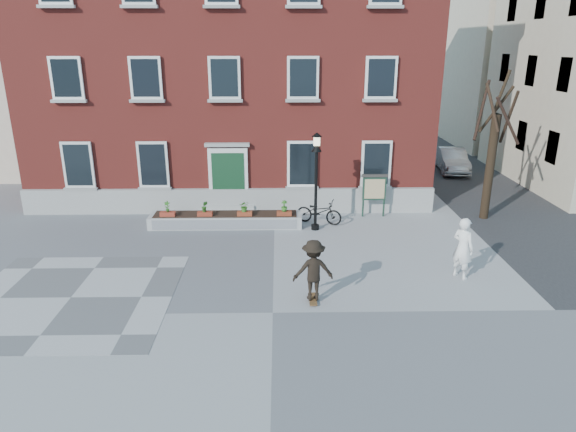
{
  "coord_description": "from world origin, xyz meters",
  "views": [
    {
      "loc": [
        0.2,
        -12.72,
        7.19
      ],
      "look_at": [
        0.5,
        4.0,
        1.5
      ],
      "focal_mm": 32.0,
      "sensor_mm": 36.0,
      "label": 1
    }
  ],
  "objects_px": {
    "bicycle": "(319,212)",
    "notice_board": "(374,188)",
    "skateboarder": "(313,270)",
    "bystander": "(463,248)",
    "lamp_post": "(316,168)",
    "parked_car": "(452,160)"
  },
  "relations": [
    {
      "from": "notice_board",
      "to": "skateboarder",
      "type": "xyz_separation_m",
      "value": [
        -3.11,
        -7.62,
        -0.28
      ]
    },
    {
      "from": "bicycle",
      "to": "bystander",
      "type": "bearing_deg",
      "value": -119.9
    },
    {
      "from": "notice_board",
      "to": "bystander",
      "type": "bearing_deg",
      "value": -74.1
    },
    {
      "from": "bicycle",
      "to": "lamp_post",
      "type": "relative_size",
      "value": 0.49
    },
    {
      "from": "bicycle",
      "to": "notice_board",
      "type": "height_order",
      "value": "notice_board"
    },
    {
      "from": "bicycle",
      "to": "parked_car",
      "type": "height_order",
      "value": "parked_car"
    },
    {
      "from": "bicycle",
      "to": "notice_board",
      "type": "relative_size",
      "value": 1.04
    },
    {
      "from": "parked_car",
      "to": "notice_board",
      "type": "distance_m",
      "value": 10.07
    },
    {
      "from": "bicycle",
      "to": "skateboarder",
      "type": "height_order",
      "value": "skateboarder"
    },
    {
      "from": "bicycle",
      "to": "bystander",
      "type": "xyz_separation_m",
      "value": [
        4.15,
        -5.24,
        0.49
      ]
    },
    {
      "from": "bicycle",
      "to": "skateboarder",
      "type": "relative_size",
      "value": 1.02
    },
    {
      "from": "parked_car",
      "to": "bystander",
      "type": "distance_m",
      "value": 14.8
    },
    {
      "from": "bicycle",
      "to": "lamp_post",
      "type": "distance_m",
      "value": 2.17
    },
    {
      "from": "bicycle",
      "to": "bystander",
      "type": "distance_m",
      "value": 6.7
    },
    {
      "from": "bicycle",
      "to": "parked_car",
      "type": "relative_size",
      "value": 0.48
    },
    {
      "from": "lamp_post",
      "to": "notice_board",
      "type": "distance_m",
      "value": 3.32
    },
    {
      "from": "bystander",
      "to": "lamp_post",
      "type": "height_order",
      "value": "lamp_post"
    },
    {
      "from": "bystander",
      "to": "notice_board",
      "type": "height_order",
      "value": "bystander"
    },
    {
      "from": "lamp_post",
      "to": "skateboarder",
      "type": "height_order",
      "value": "lamp_post"
    },
    {
      "from": "bicycle",
      "to": "skateboarder",
      "type": "xyz_separation_m",
      "value": [
        -0.69,
        -6.77,
        0.47
      ]
    },
    {
      "from": "parked_car",
      "to": "notice_board",
      "type": "bearing_deg",
      "value": -119.7
    },
    {
      "from": "parked_car",
      "to": "notice_board",
      "type": "xyz_separation_m",
      "value": [
        -6.0,
        -8.07,
        0.59
      ]
    }
  ]
}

